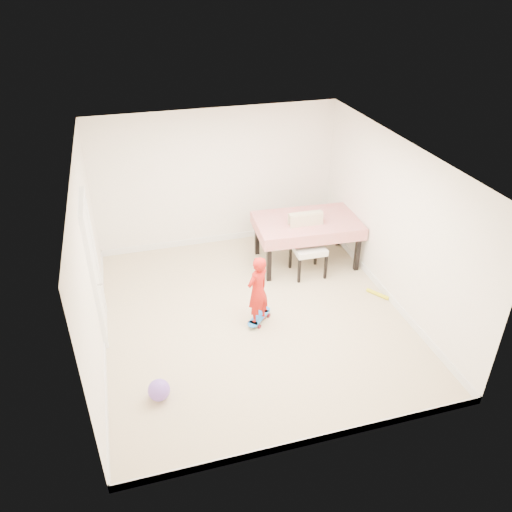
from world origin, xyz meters
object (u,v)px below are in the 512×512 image
object	(u,v)px
child	(258,292)
balloon	(159,390)
skateboard	(259,319)
dining_table	(306,241)
dining_chair	(309,246)

from	to	relation	value
child	balloon	size ratio (longest dim) A/B	4.00
skateboard	child	size ratio (longest dim) A/B	0.50
dining_table	skateboard	world-z (taller)	dining_table
skateboard	child	bearing A→B (deg)	-179.54
child	balloon	distance (m)	2.01
dining_table	balloon	world-z (taller)	dining_table
dining_chair	child	distance (m)	1.66
dining_chair	balloon	world-z (taller)	dining_chair
dining_table	child	size ratio (longest dim) A/B	1.61
balloon	dining_table	bearing A→B (deg)	41.74
skateboard	balloon	distance (m)	2.02
dining_table	balloon	size ratio (longest dim) A/B	6.42
dining_chair	child	bearing A→B (deg)	-136.81
dining_table	dining_chair	distance (m)	0.41
dining_chair	skateboard	xyz separation A→B (m)	(-1.19, -1.08, -0.50)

